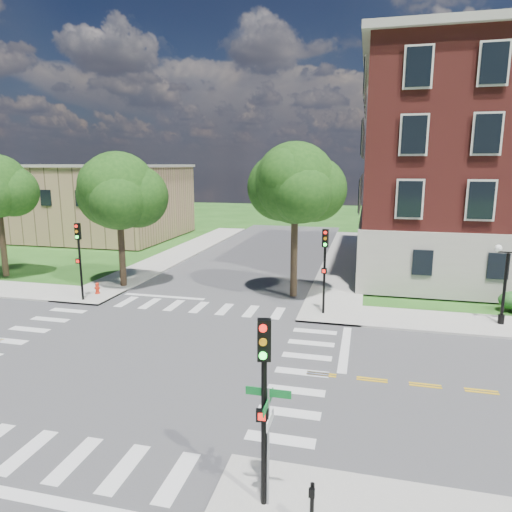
% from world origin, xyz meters
% --- Properties ---
extents(ground, '(160.00, 160.00, 0.00)m').
position_xyz_m(ground, '(0.00, 0.00, 0.00)').
color(ground, '#1F4C15').
rests_on(ground, ground).
extents(road_ew, '(90.00, 12.00, 0.01)m').
position_xyz_m(road_ew, '(0.00, 0.00, 0.01)').
color(road_ew, '#3D3D3F').
rests_on(road_ew, ground).
extents(road_ns, '(12.00, 90.00, 0.01)m').
position_xyz_m(road_ns, '(0.00, 0.00, 0.01)').
color(road_ns, '#3D3D3F').
rests_on(road_ns, ground).
extents(sidewalk_ne, '(34.00, 34.00, 0.12)m').
position_xyz_m(sidewalk_ne, '(15.38, 15.38, 0.06)').
color(sidewalk_ne, '#9E9B93').
rests_on(sidewalk_ne, ground).
extents(sidewalk_nw, '(34.00, 34.00, 0.12)m').
position_xyz_m(sidewalk_nw, '(-15.38, 15.38, 0.06)').
color(sidewalk_nw, '#9E9B93').
rests_on(sidewalk_nw, ground).
extents(crosswalk_east, '(2.20, 10.20, 0.02)m').
position_xyz_m(crosswalk_east, '(7.20, 0.00, 0.00)').
color(crosswalk_east, silver).
rests_on(crosswalk_east, ground).
extents(stop_bar_east, '(0.40, 5.50, 0.00)m').
position_xyz_m(stop_bar_east, '(8.80, 3.00, 0.00)').
color(stop_bar_east, silver).
rests_on(stop_bar_east, ground).
extents(secondary_building, '(20.40, 15.40, 8.30)m').
position_xyz_m(secondary_building, '(-22.00, 30.00, 4.28)').
color(secondary_building, '#9A8055').
rests_on(secondary_building, ground).
extents(tree_c, '(5.23, 5.23, 9.16)m').
position_xyz_m(tree_c, '(-6.77, 10.37, 6.64)').
color(tree_c, '#2D2216').
rests_on(tree_c, ground).
extents(tree_d, '(5.01, 5.01, 9.67)m').
position_xyz_m(tree_d, '(5.15, 10.64, 7.25)').
color(tree_d, '#2D2216').
rests_on(tree_d, ground).
extents(traffic_signal_se, '(0.36, 0.41, 4.80)m').
position_xyz_m(traffic_signal_se, '(7.33, -7.71, 3.19)').
color(traffic_signal_se, black).
rests_on(traffic_signal_se, ground).
extents(traffic_signal_ne, '(0.36, 0.42, 4.80)m').
position_xyz_m(traffic_signal_ne, '(7.35, 7.55, 3.19)').
color(traffic_signal_ne, black).
rests_on(traffic_signal_ne, ground).
extents(traffic_signal_nw, '(0.34, 0.38, 4.80)m').
position_xyz_m(traffic_signal_nw, '(-7.49, 6.66, 3.19)').
color(traffic_signal_nw, black).
rests_on(traffic_signal_nw, ground).
extents(twin_lamp_west, '(1.36, 0.36, 4.23)m').
position_xyz_m(twin_lamp_west, '(16.66, 8.02, 2.52)').
color(twin_lamp_west, black).
rests_on(twin_lamp_west, ground).
extents(street_sign_pole, '(1.10, 1.10, 3.10)m').
position_xyz_m(street_sign_pole, '(7.44, -7.69, 2.31)').
color(street_sign_pole, gray).
rests_on(street_sign_pole, ground).
extents(push_button_post, '(0.14, 0.21, 1.20)m').
position_xyz_m(push_button_post, '(8.58, -8.26, 0.80)').
color(push_button_post, black).
rests_on(push_button_post, ground).
extents(fire_hydrant, '(0.35, 0.35, 0.75)m').
position_xyz_m(fire_hydrant, '(-7.35, 8.06, 0.46)').
color(fire_hydrant, red).
rests_on(fire_hydrant, ground).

